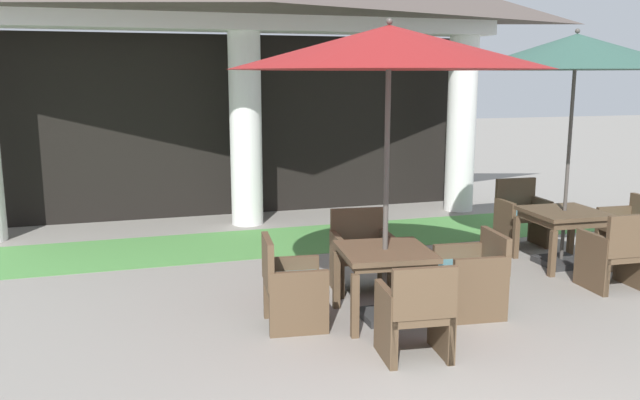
{
  "coord_description": "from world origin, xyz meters",
  "views": [
    {
      "loc": [
        -1.88,
        -2.53,
        2.37
      ],
      "look_at": [
        0.18,
        4.24,
        1.02
      ],
      "focal_mm": 36.58,
      "sensor_mm": 36.0,
      "label": 1
    }
  ],
  "objects": [
    {
      "name": "patio_chair_near_foreground_east",
      "position": [
        1.42,
        3.05,
        0.41
      ],
      "size": [
        0.64,
        0.66,
        0.83
      ],
      "rotation": [
        0.0,
        0.0,
        1.47
      ],
      "color": "brown",
      "rests_on": "ground"
    },
    {
      "name": "patio_chair_mid_left_south",
      "position": [
        3.34,
        3.24,
        0.41
      ],
      "size": [
        0.63,
        0.58,
        0.9
      ],
      "rotation": [
        0.0,
        0.0,
        -0.05
      ],
      "color": "brown",
      "rests_on": "ground"
    },
    {
      "name": "patio_chair_mid_left_north",
      "position": [
        3.44,
        5.22,
        0.43
      ],
      "size": [
        0.65,
        0.53,
        0.94
      ],
      "rotation": [
        0.0,
        0.0,
        -3.19
      ],
      "color": "brown",
      "rests_on": "ground"
    },
    {
      "name": "patio_chair_mid_left_east",
      "position": [
        4.37,
        4.18,
        0.4
      ],
      "size": [
        0.58,
        0.59,
        0.83
      ],
      "rotation": [
        0.0,
        0.0,
        1.52
      ],
      "color": "brown",
      "rests_on": "ground"
    },
    {
      "name": "patio_umbrella_near_foreground",
      "position": [
        0.5,
        3.14,
        2.61
      ],
      "size": [
        2.98,
        2.98,
        2.89
      ],
      "color": "#2D2D2D",
      "rests_on": "ground"
    },
    {
      "name": "patio_table_near_foreground",
      "position": [
        0.5,
        3.14,
        0.61
      ],
      "size": [
        0.95,
        0.95,
        0.72
      ],
      "rotation": [
        0.0,
        0.0,
        -0.11
      ],
      "color": "brown",
      "rests_on": "ground"
    },
    {
      "name": "patio_umbrella_mid_left",
      "position": [
        3.39,
        4.23,
        2.63
      ],
      "size": [
        2.68,
        2.68,
        2.92
      ],
      "color": "#2D2D2D",
      "rests_on": "ground"
    },
    {
      "name": "patio_chair_near_foreground_west",
      "position": [
        -0.42,
        3.24,
        0.4
      ],
      "size": [
        0.62,
        0.62,
        0.88
      ],
      "rotation": [
        0.0,
        0.0,
        -1.68
      ],
      "color": "brown",
      "rests_on": "ground"
    },
    {
      "name": "patio_chair_near_foreground_north",
      "position": [
        0.6,
        4.07,
        0.42
      ],
      "size": [
        0.68,
        0.56,
        0.9
      ],
      "rotation": [
        0.0,
        0.0,
        -3.25
      ],
      "color": "brown",
      "rests_on": "ground"
    },
    {
      "name": "lawn_strip",
      "position": [
        0.0,
        6.43,
        0.0
      ],
      "size": [
        10.65,
        1.64,
        0.01
      ],
      "primitive_type": "cube",
      "color": "#519347",
      "rests_on": "ground"
    },
    {
      "name": "patio_chair_near_foreground_south",
      "position": [
        0.41,
        2.22,
        0.4
      ],
      "size": [
        0.61,
        0.57,
        0.86
      ],
      "rotation": [
        0.0,
        0.0,
        -0.11
      ],
      "color": "brown",
      "rests_on": "ground"
    },
    {
      "name": "patio_table_mid_left",
      "position": [
        3.39,
        4.23,
        0.6
      ],
      "size": [
        0.94,
        0.94,
        0.71
      ],
      "rotation": [
        0.0,
        0.0,
        -0.05
      ],
      "color": "brown",
      "rests_on": "ground"
    }
  ]
}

